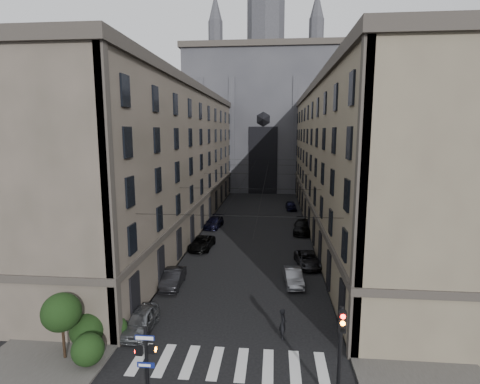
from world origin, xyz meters
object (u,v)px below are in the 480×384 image
(car_right_far, at_px, (291,206))
(traffic_light_right, at_px, (340,346))
(gothic_tower, at_px, (265,111))
(car_left_midnear, at_px, (173,278))
(car_left_far, at_px, (214,222))
(car_right_midnear, at_px, (308,259))
(car_left_midfar, at_px, (202,243))
(pedestrian_signal_left, at_px, (146,360))
(car_left_near, at_px, (141,321))
(pedestrian, at_px, (283,323))
(car_right_near, at_px, (293,277))
(car_right_midfar, at_px, (303,227))

(car_right_far, bearing_deg, traffic_light_right, -91.98)
(gothic_tower, height_order, car_left_midnear, gothic_tower)
(gothic_tower, height_order, car_left_far, gothic_tower)
(car_left_midnear, xyz_separation_m, car_right_midnear, (11.87, 6.05, -0.07))
(car_left_far, distance_m, car_right_midnear, 18.04)
(traffic_light_right, relative_size, car_right_far, 1.25)
(traffic_light_right, bearing_deg, car_left_midfar, 115.25)
(pedestrian_signal_left, xyz_separation_m, car_left_near, (-2.69, 6.50, -1.61))
(car_left_far, bearing_deg, pedestrian, -65.62)
(car_left_far, bearing_deg, traffic_light_right, -64.87)
(pedestrian_signal_left, height_order, car_left_midnear, pedestrian_signal_left)
(car_left_midnear, relative_size, pedestrian, 2.20)
(car_left_midfar, bearing_deg, car_right_near, -38.87)
(car_left_midfar, distance_m, car_left_far, 9.52)
(gothic_tower, bearing_deg, car_right_near, -85.88)
(car_left_far, distance_m, car_right_near, 21.01)
(pedestrian_signal_left, height_order, traffic_light_right, traffic_light_right)
(car_left_far, height_order, car_right_near, car_left_far)
(pedestrian_signal_left, bearing_deg, car_right_near, 62.99)
(car_left_midnear, height_order, car_right_near, car_left_midnear)
(car_right_near, bearing_deg, traffic_light_right, -89.55)
(gothic_tower, bearing_deg, pedestrian, -87.32)
(traffic_light_right, distance_m, pedestrian, 6.95)
(car_right_midnear, distance_m, pedestrian, 13.57)
(car_left_near, xyz_separation_m, pedestrian, (9.33, 0.00, 0.28))
(car_left_midfar, bearing_deg, traffic_light_right, -61.02)
(pedestrian, bearing_deg, car_left_near, 82.47)
(gothic_tower, xyz_separation_m, car_left_far, (-5.74, -39.81, -17.10))
(car_left_midfar, bearing_deg, car_left_midnear, -88.82)
(pedestrian_signal_left, distance_m, car_right_near, 17.06)
(pedestrian_signal_left, bearing_deg, pedestrian, 44.37)
(traffic_light_right, relative_size, car_left_midnear, 1.19)
(pedestrian_signal_left, height_order, car_left_midfar, pedestrian_signal_left)
(car_right_near, bearing_deg, car_left_midnear, -177.28)
(car_left_midfar, relative_size, pedestrian, 2.47)
(car_left_midnear, relative_size, car_left_far, 0.91)
(pedestrian, bearing_deg, pedestrian_signal_left, 126.84)
(gothic_tower, relative_size, traffic_light_right, 11.15)
(car_left_midnear, height_order, car_left_midfar, car_left_midnear)
(car_left_near, bearing_deg, gothic_tower, 83.12)
(car_right_near, relative_size, car_right_far, 0.98)
(car_left_midnear, distance_m, car_right_midnear, 13.32)
(pedestrian_signal_left, height_order, car_right_near, pedestrian_signal_left)
(car_left_midfar, bearing_deg, car_left_far, 94.70)
(traffic_light_right, xyz_separation_m, car_right_far, (-0.30, 45.96, -2.58))
(car_left_far, distance_m, car_right_midfar, 12.04)
(gothic_tower, bearing_deg, car_left_midfar, -96.45)
(car_left_near, relative_size, car_left_midfar, 0.85)
(traffic_light_right, relative_size, car_left_far, 1.08)
(pedestrian_signal_left, bearing_deg, car_left_far, 93.78)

